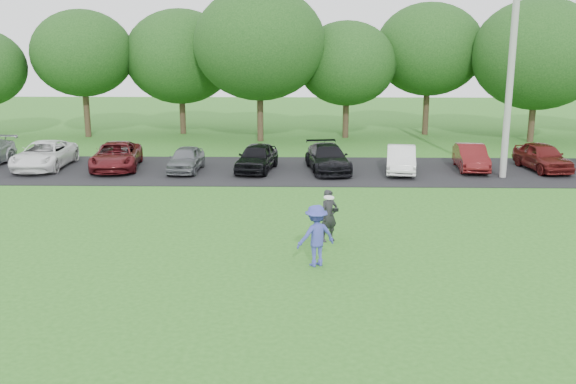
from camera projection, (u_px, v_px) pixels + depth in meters
name	position (u px, v px, depth m)	size (l,w,h in m)	color
ground	(285.00, 275.00, 16.08)	(100.00, 100.00, 0.00)	#2B661D
parking_lot	(293.00, 170.00, 28.72)	(32.00, 6.50, 0.03)	black
utility_pole	(512.00, 63.00, 26.17)	(0.28, 0.28, 9.64)	#989994
frisbee_player	(316.00, 236.00, 16.57)	(1.21, 1.00, 1.85)	#3A40A4
camera_bystander	(329.00, 216.00, 18.61)	(0.67, 0.61, 1.53)	black
parked_cars	(250.00, 157.00, 28.72)	(30.63, 4.83, 1.24)	#AAACB1
tree_row	(322.00, 54.00, 37.03)	(42.39, 9.85, 8.64)	#38281C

